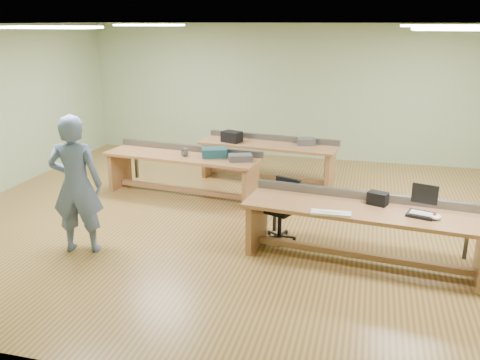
{
  "coord_description": "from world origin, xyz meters",
  "views": [
    {
      "loc": [
        1.54,
        -7.44,
        3.06
      ],
      "look_at": [
        -0.24,
        -0.6,
        0.83
      ],
      "focal_mm": 38.0,
      "sensor_mm": 36.0,
      "label": 1
    }
  ],
  "objects_px": {
    "camera_bag": "(378,198)",
    "drinks_can": "(186,151)",
    "task_chair": "(281,217)",
    "workbench_front": "(362,221)",
    "person": "(76,185)",
    "workbench_mid": "(183,165)",
    "workbench_back": "(268,153)",
    "parts_bin_grey": "(240,158)",
    "mug": "(185,153)",
    "parts_bin_teal": "(214,152)",
    "laptop_base": "(421,215)"
  },
  "relations": [
    {
      "from": "drinks_can",
      "to": "workbench_back",
      "type": "bearing_deg",
      "value": 44.43
    },
    {
      "from": "workbench_front",
      "to": "parts_bin_grey",
      "type": "height_order",
      "value": "workbench_front"
    },
    {
      "from": "camera_bag",
      "to": "parts_bin_grey",
      "type": "distance_m",
      "value": 2.82
    },
    {
      "from": "camera_bag",
      "to": "drinks_can",
      "type": "distance_m",
      "value": 3.78
    },
    {
      "from": "laptop_base",
      "to": "camera_bag",
      "type": "bearing_deg",
      "value": 167.61
    },
    {
      "from": "workbench_back",
      "to": "drinks_can",
      "type": "bearing_deg",
      "value": -128.92
    },
    {
      "from": "workbench_front",
      "to": "task_chair",
      "type": "xyz_separation_m",
      "value": [
        -1.14,
        0.45,
        -0.24
      ]
    },
    {
      "from": "workbench_mid",
      "to": "camera_bag",
      "type": "distance_m",
      "value": 3.84
    },
    {
      "from": "workbench_mid",
      "to": "task_chair",
      "type": "height_order",
      "value": "task_chair"
    },
    {
      "from": "workbench_front",
      "to": "person",
      "type": "height_order",
      "value": "person"
    },
    {
      "from": "workbench_mid",
      "to": "drinks_can",
      "type": "bearing_deg",
      "value": 10.79
    },
    {
      "from": "workbench_back",
      "to": "workbench_front",
      "type": "bearing_deg",
      "value": -52.5
    },
    {
      "from": "workbench_back",
      "to": "laptop_base",
      "type": "distance_m",
      "value": 4.2
    },
    {
      "from": "parts_bin_grey",
      "to": "parts_bin_teal",
      "type": "bearing_deg",
      "value": 163.51
    },
    {
      "from": "parts_bin_grey",
      "to": "person",
      "type": "bearing_deg",
      "value": -123.84
    },
    {
      "from": "mug",
      "to": "laptop_base",
      "type": "bearing_deg",
      "value": -27.34
    },
    {
      "from": "workbench_mid",
      "to": "mug",
      "type": "xyz_separation_m",
      "value": [
        0.07,
        -0.08,
        0.24
      ]
    },
    {
      "from": "task_chair",
      "to": "workbench_front",
      "type": "bearing_deg",
      "value": 1.55
    },
    {
      "from": "workbench_mid",
      "to": "workbench_back",
      "type": "bearing_deg",
      "value": 49.83
    },
    {
      "from": "drinks_can",
      "to": "mug",
      "type": "bearing_deg",
      "value": -82.18
    },
    {
      "from": "drinks_can",
      "to": "task_chair",
      "type": "bearing_deg",
      "value": -36.53
    },
    {
      "from": "workbench_front",
      "to": "mug",
      "type": "distance_m",
      "value": 3.67
    },
    {
      "from": "person",
      "to": "parts_bin_grey",
      "type": "relative_size",
      "value": 4.8
    },
    {
      "from": "workbench_mid",
      "to": "parts_bin_teal",
      "type": "relative_size",
      "value": 6.69
    },
    {
      "from": "task_chair",
      "to": "parts_bin_teal",
      "type": "relative_size",
      "value": 2.04
    },
    {
      "from": "laptop_base",
      "to": "mug",
      "type": "distance_m",
      "value": 4.32
    },
    {
      "from": "parts_bin_grey",
      "to": "workbench_back",
      "type": "bearing_deg",
      "value": 81.34
    },
    {
      "from": "person",
      "to": "camera_bag",
      "type": "distance_m",
      "value": 4.0
    },
    {
      "from": "workbench_back",
      "to": "camera_bag",
      "type": "bearing_deg",
      "value": -48.89
    },
    {
      "from": "person",
      "to": "mug",
      "type": "bearing_deg",
      "value": -116.96
    },
    {
      "from": "camera_bag",
      "to": "drinks_can",
      "type": "xyz_separation_m",
      "value": [
        -3.33,
        1.79,
        -0.02
      ]
    },
    {
      "from": "laptop_base",
      "to": "task_chair",
      "type": "relative_size",
      "value": 0.36
    },
    {
      "from": "laptop_base",
      "to": "parts_bin_grey",
      "type": "xyz_separation_m",
      "value": [
        -2.8,
        1.93,
        0.04
      ]
    },
    {
      "from": "mug",
      "to": "drinks_can",
      "type": "distance_m",
      "value": 0.08
    },
    {
      "from": "person",
      "to": "camera_bag",
      "type": "relative_size",
      "value": 7.63
    },
    {
      "from": "parts_bin_teal",
      "to": "workbench_mid",
      "type": "bearing_deg",
      "value": -178.11
    },
    {
      "from": "workbench_back",
      "to": "parts_bin_grey",
      "type": "height_order",
      "value": "workbench_back"
    },
    {
      "from": "parts_bin_grey",
      "to": "workbench_front",
      "type": "bearing_deg",
      "value": -40.64
    },
    {
      "from": "person",
      "to": "task_chair",
      "type": "distance_m",
      "value": 2.89
    },
    {
      "from": "workbench_front",
      "to": "parts_bin_teal",
      "type": "relative_size",
      "value": 7.2
    },
    {
      "from": "laptop_base",
      "to": "workbench_back",
      "type": "bearing_deg",
      "value": 144.22
    },
    {
      "from": "task_chair",
      "to": "drinks_can",
      "type": "height_order",
      "value": "task_chair"
    },
    {
      "from": "parts_bin_teal",
      "to": "person",
      "type": "bearing_deg",
      "value": -113.41
    },
    {
      "from": "workbench_front",
      "to": "person",
      "type": "relative_size",
      "value": 1.65
    },
    {
      "from": "workbench_front",
      "to": "workbench_back",
      "type": "distance_m",
      "value": 3.71
    },
    {
      "from": "task_chair",
      "to": "mug",
      "type": "bearing_deg",
      "value": 168.02
    },
    {
      "from": "workbench_front",
      "to": "person",
      "type": "distance_m",
      "value": 3.82
    },
    {
      "from": "person",
      "to": "laptop_base",
      "type": "relative_size",
      "value": 6.01
    },
    {
      "from": "task_chair",
      "to": "workbench_mid",
      "type": "bearing_deg",
      "value": 167.53
    },
    {
      "from": "workbench_mid",
      "to": "drinks_can",
      "type": "relative_size",
      "value": 23.51
    }
  ]
}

